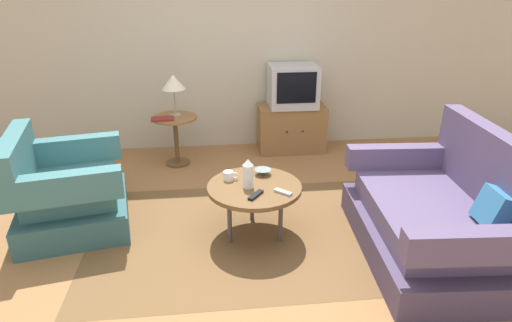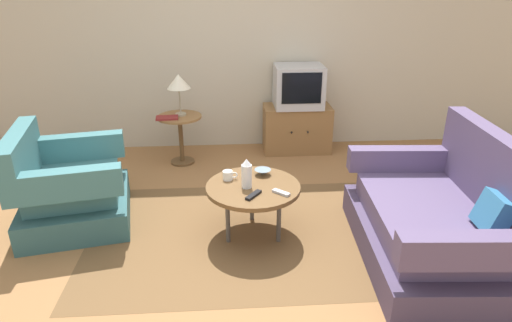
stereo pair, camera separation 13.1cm
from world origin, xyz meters
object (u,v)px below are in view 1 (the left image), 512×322
(couch, at_px, (439,218))
(tv_stand, at_px, (291,128))
(bowl, at_px, (263,172))
(television, at_px, (293,86))
(side_table, at_px, (176,130))
(table_lamp, at_px, (173,83))
(armchair, at_px, (66,194))
(book, at_px, (162,119))
(mug, at_px, (229,176))
(coffee_table, at_px, (254,189))
(vase, at_px, (248,174))
(tv_remote_dark, at_px, (256,195))
(tv_remote_silver, at_px, (283,192))

(couch, xyz_separation_m, tv_stand, (-0.71, 2.26, -0.02))
(bowl, bearing_deg, television, 71.38)
(side_table, xyz_separation_m, table_lamp, (0.01, 0.02, 0.52))
(table_lamp, xyz_separation_m, bowl, (0.79, -1.38, -0.46))
(armchair, xyz_separation_m, book, (0.72, 1.14, 0.27))
(table_lamp, distance_m, mug, 1.60)
(armchair, relative_size, book, 4.40)
(coffee_table, xyz_separation_m, vase, (-0.05, -0.03, 0.15))
(vase, bearing_deg, tv_stand, 69.54)
(tv_remote_dark, bearing_deg, book, -116.57)
(vase, distance_m, book, 1.68)
(coffee_table, distance_m, side_table, 1.71)
(side_table, height_order, book, book)
(television, bearing_deg, bowl, -108.62)
(book, bearing_deg, coffee_table, -64.89)
(mug, bearing_deg, side_table, 109.87)
(coffee_table, xyz_separation_m, table_lamp, (-0.70, 1.58, 0.51))
(side_table, xyz_separation_m, tv_remote_dark, (0.70, -1.74, 0.05))
(table_lamp, xyz_separation_m, mug, (0.50, -1.46, -0.44))
(tv_stand, relative_size, television, 1.43)
(bowl, relative_size, tv_remote_dark, 0.85)
(coffee_table, xyz_separation_m, mug, (-0.20, 0.12, 0.07))
(coffee_table, height_order, television, television)
(armchair, relative_size, mug, 8.93)
(television, xyz_separation_m, table_lamp, (-1.35, -0.26, 0.13))
(side_table, xyz_separation_m, book, (-0.12, -0.10, 0.17))
(couch, xyz_separation_m, tv_remote_dark, (-1.36, 0.23, 0.15))
(tv_stand, relative_size, table_lamp, 1.74)
(armchair, distance_m, vase, 1.57)
(side_table, distance_m, vase, 1.72)
(armchair, distance_m, bowl, 1.67)
(side_table, height_order, vase, vase)
(side_table, bearing_deg, coffee_table, -65.35)
(side_table, bearing_deg, tv_remote_silver, -61.83)
(side_table, height_order, bowl, side_table)
(coffee_table, bearing_deg, tv_remote_dark, -92.83)
(couch, distance_m, table_lamp, 2.93)
(tv_remote_silver, bearing_deg, side_table, 161.21)
(television, height_order, tv_remote_silver, television)
(vase, xyz_separation_m, mug, (-0.14, 0.15, -0.08))
(television, bearing_deg, tv_remote_silver, -102.48)
(side_table, distance_m, television, 1.45)
(couch, height_order, bowl, couch)
(couch, xyz_separation_m, mug, (-1.55, 0.54, 0.18))
(mug, distance_m, tv_remote_silver, 0.49)
(tv_remote_silver, height_order, book, book)
(armchair, xyz_separation_m, side_table, (0.85, 1.24, 0.10))
(coffee_table, distance_m, television, 1.99)
(side_table, bearing_deg, tv_remote_dark, -67.94)
(mug, relative_size, tv_remote_dark, 0.76)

